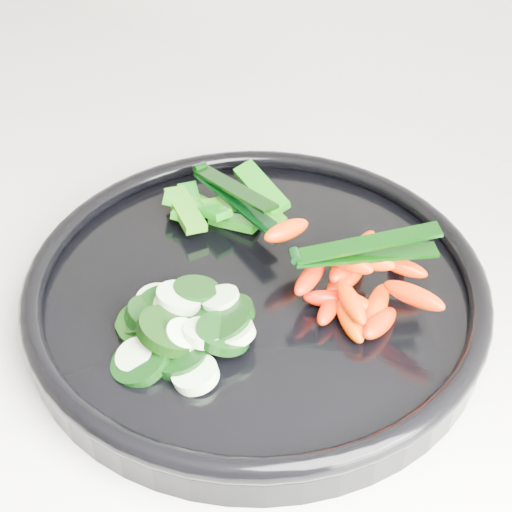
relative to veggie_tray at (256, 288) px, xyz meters
The scene contains 7 objects.
counter 0.49m from the veggie_tray, 156.94° to the left, with size 2.02×0.62×0.93m.
veggie_tray is the anchor object (origin of this frame).
cucumber_pile 0.08m from the veggie_tray, 100.78° to the right, with size 0.12×0.12×0.04m.
carrot_pile 0.08m from the veggie_tray, 25.85° to the left, with size 0.16×0.13×0.05m.
pepper_pile 0.10m from the veggie_tray, 147.18° to the left, with size 0.12×0.11×0.04m.
tong_carrot 0.10m from the veggie_tray, 26.79° to the left, with size 0.09×0.09×0.02m.
tong_pepper 0.10m from the veggie_tray, 140.30° to the left, with size 0.11×0.05×0.02m.
Camera 1 is at (0.35, 1.32, 1.35)m, focal length 50.00 mm.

